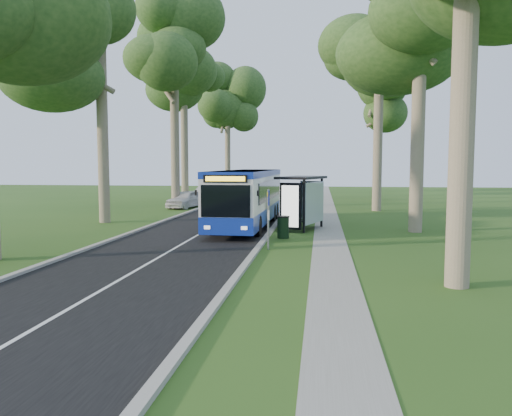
% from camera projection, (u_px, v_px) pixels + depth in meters
% --- Properties ---
extents(ground, '(120.00, 120.00, 0.00)m').
position_uv_depth(ground, '(259.00, 248.00, 21.19)').
color(ground, '#294D18').
rests_on(ground, ground).
extents(road, '(7.00, 100.00, 0.02)m').
position_uv_depth(road, '(224.00, 220.00, 31.52)').
color(road, black).
rests_on(road, ground).
extents(kerb_east, '(0.25, 100.00, 0.12)m').
position_uv_depth(kerb_east, '(279.00, 220.00, 31.07)').
color(kerb_east, '#9E9B93').
rests_on(kerb_east, ground).
extents(kerb_west, '(0.25, 100.00, 0.12)m').
position_uv_depth(kerb_west, '(170.00, 219.00, 31.97)').
color(kerb_west, '#9E9B93').
rests_on(kerb_west, ground).
extents(centre_line, '(0.12, 100.00, 0.00)m').
position_uv_depth(centre_line, '(224.00, 220.00, 31.52)').
color(centre_line, white).
rests_on(centre_line, road).
extents(footpath, '(1.50, 100.00, 0.02)m').
position_uv_depth(footpath, '(328.00, 222.00, 30.69)').
color(footpath, gray).
rests_on(footpath, ground).
extents(bus, '(2.75, 12.11, 3.20)m').
position_uv_depth(bus, '(247.00, 198.00, 28.19)').
color(bus, silver).
rests_on(bus, ground).
extents(bus_stop_sign, '(0.13, 0.35, 2.51)m').
position_uv_depth(bus_stop_sign, '(268.00, 212.00, 20.61)').
color(bus_stop_sign, gray).
rests_on(bus_stop_sign, ground).
extents(bus_shelter, '(2.80, 3.77, 2.89)m').
position_uv_depth(bus_shelter, '(304.00, 192.00, 26.63)').
color(bus_shelter, black).
rests_on(bus_shelter, ground).
extents(litter_bin, '(0.61, 0.61, 1.07)m').
position_uv_depth(litter_bin, '(283.00, 227.00, 23.90)').
color(litter_bin, black).
rests_on(litter_bin, ground).
extents(car_white, '(2.75, 4.59, 1.46)m').
position_uv_depth(car_white, '(186.00, 199.00, 40.42)').
color(car_white, silver).
rests_on(car_white, ground).
extents(car_silver, '(2.69, 4.91, 1.54)m').
position_uv_depth(car_silver, '(207.00, 193.00, 47.98)').
color(car_silver, '#A4A7AC').
rests_on(car_silver, ground).
extents(tree_west_b, '(5.20, 5.20, 14.48)m').
position_uv_depth(tree_west_b, '(100.00, 43.00, 29.51)').
color(tree_west_b, '#7A6B56').
rests_on(tree_west_b, ground).
extents(tree_west_c, '(5.20, 5.20, 15.76)m').
position_uv_depth(tree_west_c, '(174.00, 61.00, 39.12)').
color(tree_west_c, '#7A6B56').
rests_on(tree_west_c, ground).
extents(tree_west_d, '(5.20, 5.20, 17.28)m').
position_uv_depth(tree_west_d, '(184.00, 70.00, 49.16)').
color(tree_west_d, '#7A6B56').
rests_on(tree_west_d, ground).
extents(tree_west_e, '(5.20, 5.20, 13.95)m').
position_uv_depth(tree_west_e, '(227.00, 107.00, 58.93)').
color(tree_west_e, '#7A6B56').
rests_on(tree_west_e, ground).
extents(tree_east_c, '(5.20, 5.20, 16.04)m').
position_uv_depth(tree_east_c, '(380.00, 52.00, 37.07)').
color(tree_east_c, '#7A6B56').
rests_on(tree_east_c, ground).
extents(tree_east_d, '(5.20, 5.20, 13.73)m').
position_uv_depth(tree_east_d, '(378.00, 97.00, 48.91)').
color(tree_east_d, '#7A6B56').
rests_on(tree_east_d, ground).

